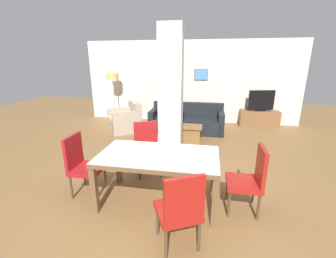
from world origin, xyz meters
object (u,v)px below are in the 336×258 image
at_px(dining_table, 159,164).
at_px(dining_chair_head_right, 250,177).
at_px(coffee_table, 187,134).
at_px(tv_screen, 261,101).
at_px(dining_chair_head_left, 82,163).
at_px(floor_lamp, 113,81).
at_px(dining_chair_near_right, 180,208).
at_px(armchair, 126,121).
at_px(dining_chair_far_left, 147,146).
at_px(bottle, 181,121).
at_px(sofa, 187,122).
at_px(tv_stand, 259,118).

height_order(dining_table, dining_chair_head_right, dining_chair_head_right).
height_order(coffee_table, tv_screen, tv_screen).
xyz_separation_m(dining_chair_head_left, floor_lamp, (-1.31, 4.32, 0.88)).
relative_size(dining_chair_near_right, armchair, 0.83).
bearing_deg(dining_chair_near_right, dining_chair_far_left, 89.37).
bearing_deg(coffee_table, floor_lamp, 148.19).
xyz_separation_m(dining_chair_far_left, bottle, (0.42, 1.75, 0.04)).
bearing_deg(dining_chair_near_right, bottle, 70.17).
bearing_deg(dining_table, dining_chair_near_right, -63.14).
relative_size(tv_screen, floor_lamp, 0.49).
xyz_separation_m(dining_chair_near_right, dining_chair_head_right, (0.86, 0.84, 0.00)).
relative_size(dining_chair_near_right, dining_chair_far_left, 1.00).
bearing_deg(floor_lamp, coffee_table, -31.81).
relative_size(armchair, floor_lamp, 0.71).
bearing_deg(floor_lamp, tv_screen, 2.84).
distance_m(dining_chair_head_left, dining_chair_head_right, 2.51).
relative_size(dining_table, sofa, 0.80).
height_order(dining_chair_head_left, tv_screen, tv_screen).
relative_size(dining_table, dining_chair_far_left, 1.79).
bearing_deg(coffee_table, dining_table, -93.68).
distance_m(dining_table, dining_chair_near_right, 0.94).
bearing_deg(bottle, sofa, 87.32).
bearing_deg(sofa, tv_screen, -158.16).
distance_m(tv_stand, floor_lamp, 4.98).
bearing_deg(dining_chair_far_left, bottle, -129.16).
bearing_deg(dining_chair_head_right, coffee_table, 22.89).
xyz_separation_m(sofa, tv_stand, (2.26, 0.90, -0.02)).
relative_size(dining_chair_head_left, dining_chair_head_right, 1.00).
bearing_deg(dining_chair_near_right, dining_chair_head_left, 126.24).
xyz_separation_m(dining_chair_near_right, dining_chair_far_left, (-0.85, 1.72, 0.00)).
bearing_deg(dining_chair_head_right, tv_screen, -12.63).
relative_size(sofa, armchair, 1.85).
xyz_separation_m(dining_chair_near_right, armchair, (-2.18, 4.15, -0.23)).
relative_size(dining_chair_head_left, sofa, 0.45).
xyz_separation_m(dining_chair_head_left, tv_stand, (3.53, 4.56, -0.26)).
height_order(dining_table, tv_screen, tv_screen).
height_order(dining_chair_near_right, armchair, dining_chair_near_right).
relative_size(dining_chair_head_right, bottle, 3.37).
distance_m(bottle, tv_stand, 3.02).
relative_size(sofa, bottle, 7.56).
xyz_separation_m(bottle, tv_screen, (2.31, 1.93, 0.28)).
relative_size(dining_table, dining_chair_head_right, 1.79).
height_order(dining_chair_near_right, dining_chair_head_right, same).
bearing_deg(tv_screen, dining_table, 49.03).
relative_size(tv_stand, floor_lamp, 0.73).
xyz_separation_m(dining_chair_far_left, dining_chair_head_right, (1.71, -0.88, 0.00)).
distance_m(dining_chair_near_right, dining_chair_far_left, 1.92).
height_order(dining_chair_head_right, sofa, dining_chair_head_right).
height_order(dining_chair_far_left, bottle, dining_chair_far_left).
bearing_deg(dining_table, floor_lamp, 120.46).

